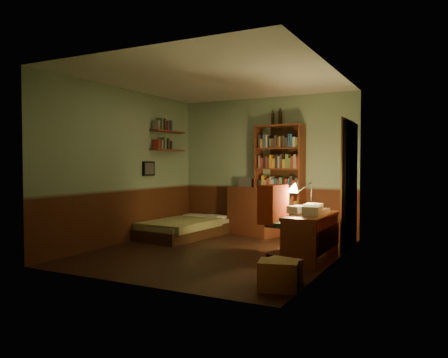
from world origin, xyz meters
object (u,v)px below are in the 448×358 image
at_px(desk_lamp, 311,190).
at_px(office_chair, 285,218).
at_px(mini_stereo, 248,182).
at_px(bookshelf, 279,180).
at_px(dresser, 255,211).
at_px(desk, 311,237).
at_px(cardboard_box_a, 278,275).
at_px(cardboard_box_b, 282,271).
at_px(bed, 185,222).

xyz_separation_m(desk_lamp, office_chair, (-0.25, -0.43, -0.38)).
distance_m(mini_stereo, desk_lamp, 2.11).
xyz_separation_m(mini_stereo, bookshelf, (0.66, -0.04, 0.05)).
height_order(dresser, office_chair, office_chair).
height_order(mini_stereo, desk, mini_stereo).
bearing_deg(bookshelf, dresser, -161.78).
relative_size(dresser, bookshelf, 0.49).
bearing_deg(dresser, desk, -24.47).
relative_size(mini_stereo, desk, 0.25).
distance_m(bookshelf, desk, 2.20).
relative_size(desk, cardboard_box_a, 2.90).
distance_m(mini_stereo, cardboard_box_b, 3.67).
bearing_deg(desk, bookshelf, 122.71).
bearing_deg(mini_stereo, bed, -124.37).
relative_size(bed, cardboard_box_b, 4.76).
bearing_deg(desk, office_chair, 174.15).
distance_m(dresser, office_chair, 2.02).
bearing_deg(cardboard_box_b, bookshelf, 110.62).
height_order(bed, office_chair, office_chair).
bearing_deg(cardboard_box_b, desk, 91.55).
xyz_separation_m(bed, mini_stereo, (0.86, 0.92, 0.71)).
height_order(bed, mini_stereo, mini_stereo).
xyz_separation_m(dresser, cardboard_box_a, (1.66, -3.22, -0.29)).
bearing_deg(mini_stereo, office_chair, -43.20).
bearing_deg(bed, mini_stereo, 53.58).
xyz_separation_m(cardboard_box_a, cardboard_box_b, (-0.06, 0.26, -0.02)).
distance_m(mini_stereo, office_chair, 2.28).
bearing_deg(bookshelf, cardboard_box_a, -62.29).
distance_m(mini_stereo, desk, 2.61).
distance_m(dresser, cardboard_box_b, 3.38).
xyz_separation_m(bed, dresser, (1.06, 0.79, 0.18)).
relative_size(bookshelf, desk_lamp, 3.44).
distance_m(desk_lamp, office_chair, 0.63).
bearing_deg(desk_lamp, desk, -80.40).
bearing_deg(mini_stereo, dresser, -23.10).
xyz_separation_m(office_chair, cardboard_box_a, (0.48, -1.58, -0.41)).
height_order(desk_lamp, cardboard_box_b, desk_lamp).
bearing_deg(cardboard_box_a, dresser, 117.27).
xyz_separation_m(bookshelf, desk, (1.11, -1.76, -0.71)).
bearing_deg(mini_stereo, desk, -36.87).
bearing_deg(bookshelf, desk_lamp, -45.17).
bearing_deg(office_chair, dresser, 134.62).
xyz_separation_m(dresser, cardboard_box_b, (1.60, -2.95, -0.32)).
bearing_deg(bed, cardboard_box_b, -32.40).
bearing_deg(desk_lamp, cardboard_box_a, -89.88).
bearing_deg(desk, mini_stereo, 135.01).
bearing_deg(bed, desk, -11.98).
distance_m(mini_stereo, cardboard_box_a, 3.91).
relative_size(bed, desk, 1.50).
distance_m(bed, bookshelf, 1.92).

